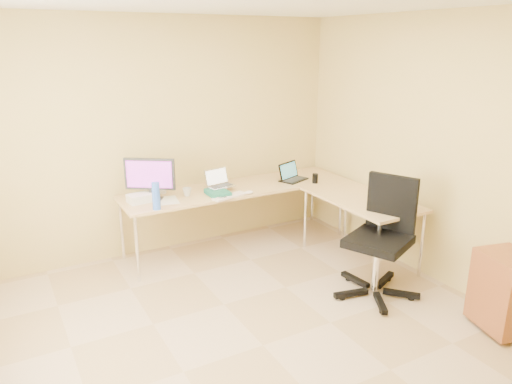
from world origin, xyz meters
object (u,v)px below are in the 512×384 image
water_bottle (156,196)px  desk_fan (161,180)px  desk_return (360,230)px  laptop_center (220,178)px  office_chair (378,246)px  cabinet (506,291)px  keyboard (229,196)px  laptop_return (395,197)px  desk_main (238,217)px  laptop_black (294,172)px  mug (187,192)px  monitor (150,179)px

water_bottle → desk_fan: desk_fan is taller
desk_return → laptop_center: 1.62m
office_chair → cabinet: size_ratio=1.78×
keyboard → laptop_center: bearing=71.3°
laptop_return → keyboard: bearing=51.6°
desk_main → laptop_return: (1.08, -1.37, 0.46)m
laptop_black → laptop_return: size_ratio=1.15×
mug → cabinet: mug is taller
mug → office_chair: 2.06m
mug → water_bottle: size_ratio=0.35×
desk_main → laptop_center: (-0.23, -0.04, 0.51)m
monitor → keyboard: bearing=11.6°
laptop_center → cabinet: laptop_center is taller
laptop_black → desk_fan: bearing=147.7°
cabinet → laptop_black: bearing=113.0°
mug → desk_fan: 0.33m
laptop_black → desk_return: bearing=-96.1°
monitor → keyboard: (0.76, -0.31, -0.22)m
desk_main → cabinet: bearing=-66.8°
laptop_center → cabinet: 2.96m
desk_main → water_bottle: (-1.05, -0.30, 0.50)m
keyboard → water_bottle: size_ratio=1.45×
desk_main → water_bottle: 1.20m
laptop_return → cabinet: laptop_return is taller
laptop_return → office_chair: (-0.46, -0.28, -0.33)m
keyboard → mug: 0.46m
water_bottle → laptop_return: size_ratio=0.95×
keyboard → laptop_return: size_ratio=1.37×
monitor → laptop_black: 1.72m
desk_main → cabinet: (1.13, -2.63, -0.01)m
laptop_return → cabinet: 1.34m
monitor → laptop_center: size_ratio=1.76×
monitor → laptop_return: size_ratio=1.80×
desk_fan → office_chair: office_chair is taller
desk_main → mug: bearing=-176.5°
monitor → desk_fan: size_ratio=1.83×
desk_return → desk_main: bearing=134.3°
laptop_center → mug: bearing=167.9°
laptop_center → office_chair: office_chair is taller
laptop_center → cabinet: (1.36, -2.58, -0.51)m
laptop_return → desk_fan: bearing=51.1°
cabinet → office_chair: bearing=131.2°
desk_return → cabinet: bearing=-84.7°
desk_main → laptop_return: 1.80m
desk_return → mug: (-1.60, 0.96, 0.41)m
cabinet → water_bottle: bearing=146.8°
monitor → laptop_return: 2.51m
laptop_black → water_bottle: 1.77m
desk_main → laptop_black: size_ratio=7.87×
water_bottle → laptop_return: water_bottle is taller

